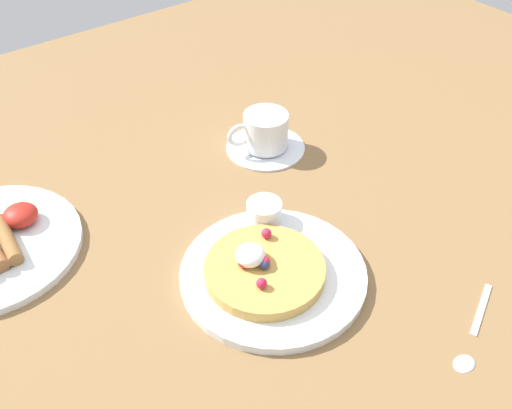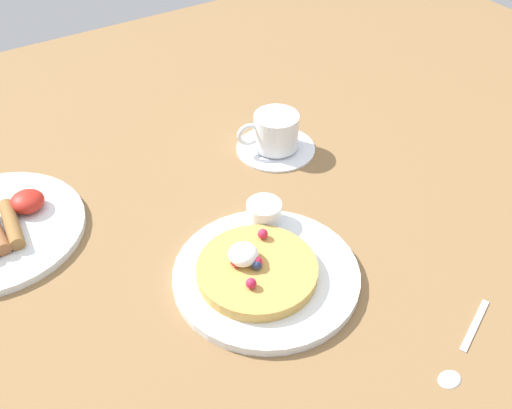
{
  "view_description": "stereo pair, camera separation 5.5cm",
  "coord_description": "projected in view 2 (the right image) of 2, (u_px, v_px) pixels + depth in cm",
  "views": [
    {
      "loc": [
        -35.51,
        -46.15,
        57.24
      ],
      "look_at": [
        2.16,
        2.87,
        4.0
      ],
      "focal_mm": 41.43,
      "sensor_mm": 36.0,
      "label": 1
    },
    {
      "loc": [
        -30.98,
        -49.32,
        57.24
      ],
      "look_at": [
        2.16,
        2.87,
        4.0
      ],
      "focal_mm": 41.43,
      "sensor_mm": 36.0,
      "label": 2
    }
  ],
  "objects": [
    {
      "name": "coffee_cup",
      "position": [
        275.0,
        131.0,
        0.96
      ],
      "size": [
        10.29,
        7.35,
        5.83
      ],
      "color": "white",
      "rests_on": "coffee_saucer"
    },
    {
      "name": "pancake_with_berries",
      "position": [
        255.0,
        268.0,
        0.75
      ],
      "size": [
        15.46,
        15.46,
        3.96
      ],
      "color": "gold",
      "rests_on": "pancake_plate"
    },
    {
      "name": "teaspoon",
      "position": [
        460.0,
        358.0,
        0.67
      ],
      "size": [
        13.74,
        6.94,
        0.6
      ],
      "color": "silver",
      "rests_on": "ground_plane"
    },
    {
      "name": "pancake_plate",
      "position": [
        266.0,
        275.0,
        0.76
      ],
      "size": [
        24.17,
        24.17,
        1.24
      ],
      "primitive_type": "cylinder",
      "color": "white",
      "rests_on": "ground_plane"
    },
    {
      "name": "ground_plane",
      "position": [
        254.0,
        251.0,
        0.82
      ],
      "size": [
        191.26,
        155.77,
        3.0
      ],
      "primitive_type": "cube",
      "color": "olive"
    },
    {
      "name": "syrup_ramekin",
      "position": [
        264.0,
        212.0,
        0.82
      ],
      "size": [
        4.95,
        4.95,
        3.16
      ],
      "color": "white",
      "rests_on": "pancake_plate"
    },
    {
      "name": "coffee_saucer",
      "position": [
        276.0,
        147.0,
        0.98
      ],
      "size": [
        13.11,
        13.11,
        0.72
      ],
      "primitive_type": "cylinder",
      "color": "white",
      "rests_on": "ground_plane"
    }
  ]
}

